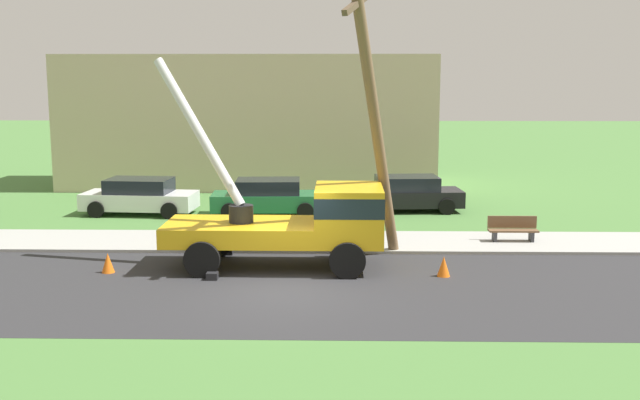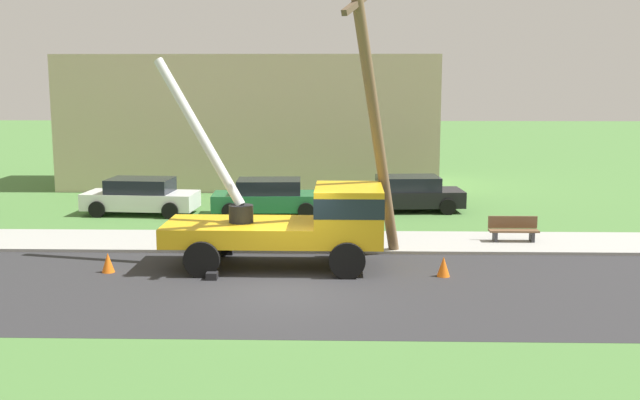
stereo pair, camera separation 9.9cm
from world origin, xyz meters
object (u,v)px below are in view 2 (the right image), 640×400
object	(u,v)px
utility_truck	(303,219)
parked_sedan_white	(141,196)
parked_sedan_black	(408,194)
traffic_cone_ahead	(443,267)
traffic_cone_behind	(108,263)
parked_sedan_green	(269,197)
leaning_utility_pole	(374,115)
park_bench	(513,230)

from	to	relation	value
utility_truck	parked_sedan_white	bearing A→B (deg)	129.72
utility_truck	parked_sedan_black	world-z (taller)	utility_truck
utility_truck	parked_sedan_black	distance (m)	9.96
traffic_cone_ahead	parked_sedan_white	distance (m)	14.17
traffic_cone_behind	parked_sedan_green	bearing A→B (deg)	67.40
parked_sedan_white	parked_sedan_black	bearing A→B (deg)	5.02
traffic_cone_behind	parked_sedan_black	xyz separation A→B (m)	(9.24, 9.96, 0.43)
leaning_utility_pole	traffic_cone_ahead	distance (m)	4.68
parked_sedan_white	parked_sedan_green	xyz separation A→B (m)	(5.12, -0.11, 0.00)
parked_sedan_black	traffic_cone_ahead	bearing A→B (deg)	-89.43
leaning_utility_pole	traffic_cone_behind	xyz separation A→B (m)	(-7.46, -1.17, -4.05)
parked_sedan_green	traffic_cone_ahead	bearing A→B (deg)	-58.27
parked_sedan_green	parked_sedan_black	size ratio (longest dim) A/B	0.99
traffic_cone_behind	parked_sedan_green	distance (m)	9.66
leaning_utility_pole	parked_sedan_green	xyz separation A→B (m)	(-3.75, 7.74, -3.62)
parked_sedan_green	park_bench	world-z (taller)	parked_sedan_green
traffic_cone_ahead	traffic_cone_behind	distance (m)	9.35
traffic_cone_ahead	traffic_cone_behind	world-z (taller)	same
leaning_utility_pole	traffic_cone_behind	bearing A→B (deg)	-171.09
leaning_utility_pole	utility_truck	bearing A→B (deg)	-168.94
park_bench	parked_sedan_white	bearing A→B (deg)	159.55
utility_truck	traffic_cone_behind	size ratio (longest dim) A/B	12.07
parked_sedan_green	parked_sedan_black	distance (m)	5.63
utility_truck	traffic_cone_ahead	distance (m)	4.17
utility_truck	traffic_cone_ahead	world-z (taller)	utility_truck
park_bench	parked_sedan_black	bearing A→B (deg)	116.00
utility_truck	park_bench	world-z (taller)	utility_truck
utility_truck	parked_sedan_white	size ratio (longest dim) A/B	1.49
traffic_cone_behind	parked_sedan_white	size ratio (longest dim) A/B	0.12
park_bench	utility_truck	bearing A→B (deg)	-154.61
leaning_utility_pole	park_bench	world-z (taller)	leaning_utility_pole
traffic_cone_ahead	utility_truck	bearing A→B (deg)	165.97
leaning_utility_pole	traffic_cone_ahead	xyz separation A→B (m)	(1.89, -1.37, -4.05)
traffic_cone_behind	parked_sedan_green	size ratio (longest dim) A/B	0.13
parked_sedan_white	park_bench	xyz separation A→B (m)	(13.57, -5.06, -0.25)
park_bench	traffic_cone_ahead	bearing A→B (deg)	-124.15
parked_sedan_black	park_bench	size ratio (longest dim) A/B	2.83
traffic_cone_ahead	parked_sedan_white	world-z (taller)	parked_sedan_white
parked_sedan_green	parked_sedan_black	world-z (taller)	same
utility_truck	parked_sedan_white	distance (m)	10.75
parked_sedan_black	parked_sedan_green	bearing A→B (deg)	-169.26
leaning_utility_pole	parked_sedan_black	size ratio (longest dim) A/B	1.87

